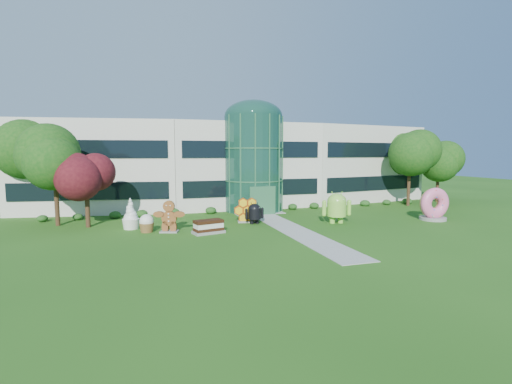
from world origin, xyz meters
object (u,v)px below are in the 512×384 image
object	(u,v)px
android_green	(337,206)
android_black	(254,212)
gingerbread	(169,216)
donut	(433,204)

from	to	relation	value
android_green	android_black	size ratio (longest dim) A/B	1.49
android_green	gingerbread	size ratio (longest dim) A/B	1.14
donut	gingerbread	size ratio (longest dim) A/B	1.12
donut	gingerbread	bearing A→B (deg)	178.57
android_green	android_black	world-z (taller)	android_green
android_green	android_black	bearing A→B (deg)	175.45
gingerbread	android_black	bearing A→B (deg)	28.01
donut	gingerbread	xyz separation A→B (m)	(-23.12, 1.89, -0.26)
android_green	donut	distance (m)	9.17
android_black	donut	distance (m)	16.23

